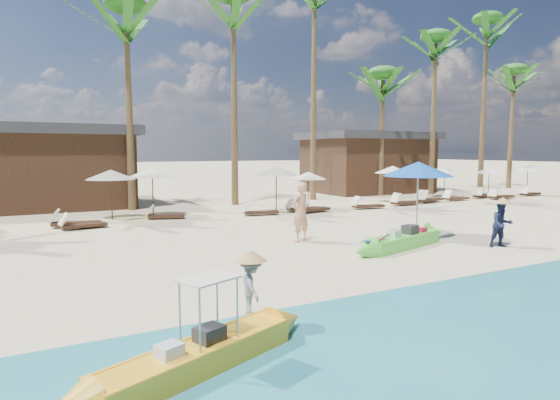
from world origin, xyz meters
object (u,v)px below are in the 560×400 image
yellow_canoe (199,356)px  tourist (300,212)px  green_canoe (402,241)px  blue_umbrella (418,169)px

yellow_canoe → tourist: tourist is taller
green_canoe → tourist: tourist is taller
yellow_canoe → green_canoe: bearing=9.8°
blue_umbrella → tourist: bearing=163.8°
green_canoe → yellow_canoe: 9.49m
green_canoe → blue_umbrella: blue_umbrella is taller
tourist → blue_umbrella: 4.36m
green_canoe → blue_umbrella: size_ratio=1.96×
tourist → green_canoe: bearing=116.8°
yellow_canoe → tourist: (5.76, 7.24, 0.78)m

